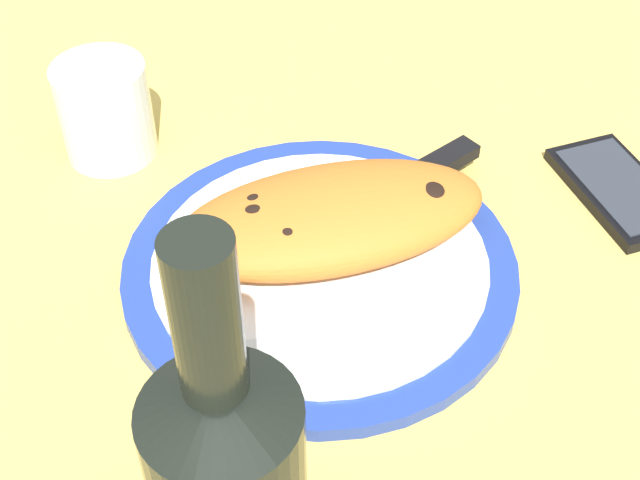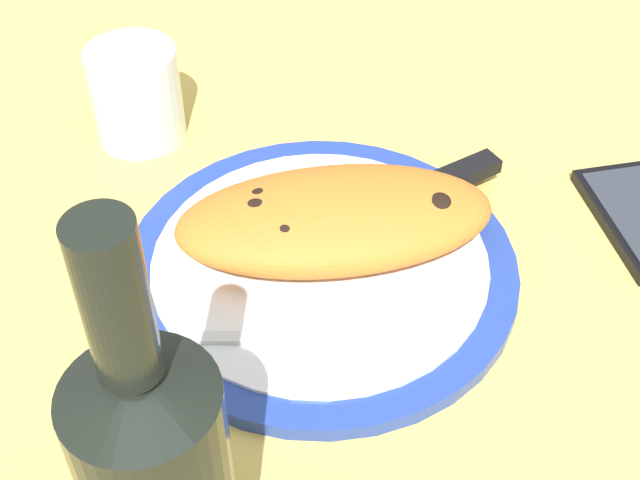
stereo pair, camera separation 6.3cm
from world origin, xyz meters
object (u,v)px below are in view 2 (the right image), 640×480
object	(u,v)px
fork	(339,339)
water_glass	(137,100)
calzone	(335,219)
plate	(320,267)
knife	(420,193)

from	to	relation	value
fork	water_glass	xyz separation A→B (cm)	(-15.78, 25.63, 1.90)
calzone	fork	size ratio (longest dim) A/B	1.39
fork	water_glass	size ratio (longest dim) A/B	2.08
plate	water_glass	bearing A→B (deg)	129.73
fork	calzone	bearing A→B (deg)	88.28
calzone	knife	xyz separation A→B (cm)	(7.02, 4.80, -1.92)
fork	water_glass	distance (cm)	30.15
plate	knife	bearing A→B (deg)	38.52
plate	water_glass	size ratio (longest dim) A/B	3.48
knife	calzone	bearing A→B (deg)	-145.61
plate	calzone	distance (cm)	3.83
plate	water_glass	distance (cm)	23.46
calzone	knife	distance (cm)	8.72
calzone	plate	bearing A→B (deg)	-124.43
knife	fork	bearing A→B (deg)	-117.14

